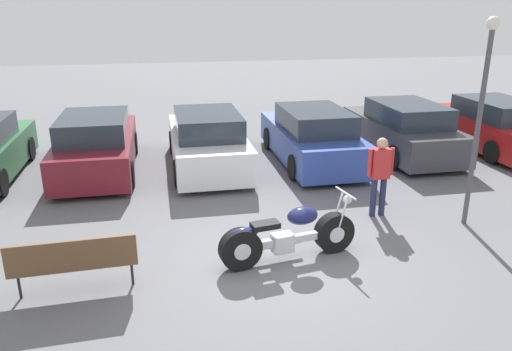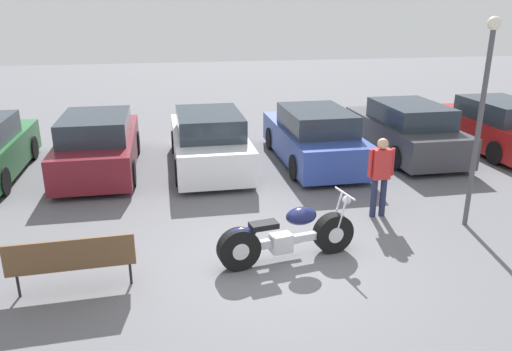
# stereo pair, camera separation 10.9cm
# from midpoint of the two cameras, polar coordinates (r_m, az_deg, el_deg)

# --- Properties ---
(ground_plane) EXTENTS (60.00, 60.00, 0.00)m
(ground_plane) POSITION_cam_midpoint_polar(r_m,az_deg,el_deg) (8.15, 2.33, -9.94)
(ground_plane) COLOR slate
(motorcycle) EXTENTS (2.33, 0.78, 1.03)m
(motorcycle) POSITION_cam_midpoint_polar(r_m,az_deg,el_deg) (8.06, 3.89, -6.92)
(motorcycle) COLOR black
(motorcycle) RESTS_ON ground_plane
(parked_car_maroon) EXTENTS (1.82, 4.43, 1.45)m
(parked_car_maroon) POSITION_cam_midpoint_polar(r_m,az_deg,el_deg) (12.90, -17.32, 3.39)
(parked_car_maroon) COLOR maroon
(parked_car_maroon) RESTS_ON ground_plane
(parked_car_white) EXTENTS (1.82, 4.43, 1.45)m
(parked_car_white) POSITION_cam_midpoint_polar(r_m,az_deg,el_deg) (12.68, -5.16, 3.92)
(parked_car_white) COLOR white
(parked_car_white) RESTS_ON ground_plane
(parked_car_blue) EXTENTS (1.82, 4.43, 1.45)m
(parked_car_blue) POSITION_cam_midpoint_polar(r_m,az_deg,el_deg) (13.09, 6.81, 4.34)
(parked_car_blue) COLOR #2D479E
(parked_car_blue) RESTS_ON ground_plane
(parked_car_dark_grey) EXTENTS (1.82, 4.43, 1.45)m
(parked_car_dark_grey) POSITION_cam_midpoint_polar(r_m,az_deg,el_deg) (14.37, 16.87, 4.98)
(parked_car_dark_grey) COLOR #3D3D42
(parked_car_dark_grey) RESTS_ON ground_plane
(parked_car_red) EXTENTS (1.82, 4.43, 1.45)m
(parked_car_red) POSITION_cam_midpoint_polar(r_m,az_deg,el_deg) (15.75, 25.81, 5.06)
(parked_car_red) COLOR red
(parked_car_red) RESTS_ON ground_plane
(park_bench) EXTENTS (1.76, 0.48, 0.89)m
(park_bench) POSITION_cam_midpoint_polar(r_m,az_deg,el_deg) (7.54, -19.89, -8.97)
(park_bench) COLOR brown
(park_bench) RESTS_ON ground_plane
(lamp_post) EXTENTS (0.23, 0.23, 3.76)m
(lamp_post) POSITION_cam_midpoint_polar(r_m,az_deg,el_deg) (9.64, 24.79, 7.74)
(lamp_post) COLOR #4C4C51
(lamp_post) RESTS_ON ground_plane
(person_standing) EXTENTS (0.52, 0.21, 1.57)m
(person_standing) POSITION_cam_midpoint_polar(r_m,az_deg,el_deg) (9.81, 14.35, 0.48)
(person_standing) COLOR #232847
(person_standing) RESTS_ON ground_plane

